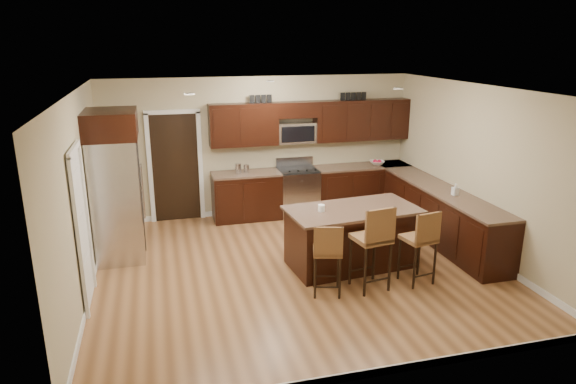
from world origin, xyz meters
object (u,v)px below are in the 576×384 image
object	(u,v)px
stool_mid	(374,238)
stool_right	(421,239)
range	(298,191)
stool_left	(328,251)
refrigerator	(116,184)
island	(352,239)

from	to	relation	value
stool_mid	stool_right	bearing A→B (deg)	-8.64
range	stool_left	distance (m)	3.42
stool_left	refrigerator	world-z (taller)	refrigerator
stool_left	stool_mid	world-z (taller)	stool_mid
range	island	bearing A→B (deg)	-86.62
stool_left	stool_mid	distance (m)	0.67
island	stool_left	size ratio (longest dim) A/B	2.00
range	island	xyz separation A→B (m)	(0.15, -2.53, -0.04)
refrigerator	island	bearing A→B (deg)	-19.95
island	stool_right	xyz separation A→B (m)	(0.70, -0.84, 0.26)
stool_mid	stool_left	bearing A→B (deg)	169.59
island	refrigerator	bearing A→B (deg)	154.43
range	island	world-z (taller)	range
refrigerator	stool_mid	bearing A→B (deg)	-31.54
stool_mid	refrigerator	world-z (taller)	refrigerator
stool_left	stool_right	distance (m)	1.38
range	refrigerator	size ratio (longest dim) A/B	0.47
range	stool_mid	size ratio (longest dim) A/B	0.90
range	refrigerator	world-z (taller)	refrigerator
range	stool_left	bearing A→B (deg)	-98.92
island	refrigerator	xyz separation A→B (m)	(-3.45, 1.25, 0.77)
stool_left	island	bearing A→B (deg)	66.99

